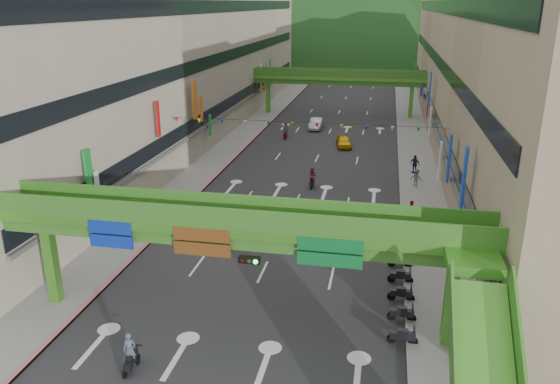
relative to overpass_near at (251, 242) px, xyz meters
The scene contains 22 objects.
road_slab 44.93m from the overpass_near, 91.20° to the left, with size 18.00×140.00×0.02m, color #28282B.
sidewalk_left 46.47m from the overpass_near, 104.97° to the left, with size 4.00×140.00×0.15m, color gray.
sidewalk_right 46.03m from the overpass_near, 77.29° to the left, with size 4.00×140.00×0.15m, color gray.
curb_left 46.02m from the overpass_near, 102.67° to the left, with size 0.20×140.00×0.18m, color #CC5959.
curb_right 45.65m from the overpass_near, 79.63° to the left, with size 0.20×140.00×0.18m, color gray.
building_row_left 49.02m from the overpass_near, 114.00° to the left, with size 12.80×95.00×19.00m.
building_row_right 48.30m from the overpass_near, 68.03° to the left, with size 12.80×95.00×19.00m.
overpass_near is the anchor object (origin of this frame).
overpass_far 59.63m from the overpass_near, 90.90° to the left, with size 28.00×2.20×7.10m.
hill_left 155.52m from the overpass_near, 95.88° to the left, with size 168.00×140.00×112.00m, color #1C4419.
hill_right 176.35m from the overpass_near, 82.15° to the left, with size 208.00×176.00×128.00m, color #1C4419.
bunting_string 24.65m from the overpass_near, 92.17° to the left, with size 26.00×0.36×0.47m.
scooter_rider_near 7.83m from the overpass_near, 138.09° to the right, with size 0.69×1.60×2.02m.
scooter_rider_mid 24.61m from the overpass_near, 90.15° to the left, with size 0.81×1.60×1.98m.
scooter_rider_left 16.59m from the overpass_near, 108.78° to the left, with size 0.99×1.58×1.94m.
scooter_rider_far 43.79m from the overpass_near, 98.05° to the left, with size 0.91×1.60×2.20m.
parked_scooter_row 10.26m from the overpass_near, 30.40° to the left, with size 1.60×9.35×1.08m.
car_silver 49.85m from the overpass_near, 93.40° to the left, with size 1.62×4.65×1.53m, color #B8B9BF.
car_yellow 40.60m from the overpass_near, 87.73° to the left, with size 1.63×4.06×1.38m, color #DAA30A.
pedestrian_red 19.98m from the overpass_near, 62.94° to the left, with size 0.79×0.62×1.63m, color #A5051A.
pedestrian_dark 32.24m from the overpass_near, 72.57° to the left, with size 1.11×0.46×1.90m, color #232229.
pedestrian_blue 28.23m from the overpass_near, 69.91° to the left, with size 0.78×0.50×1.67m, color #354565.
Camera 1 is at (7.18, -19.10, 16.68)m, focal length 35.00 mm.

